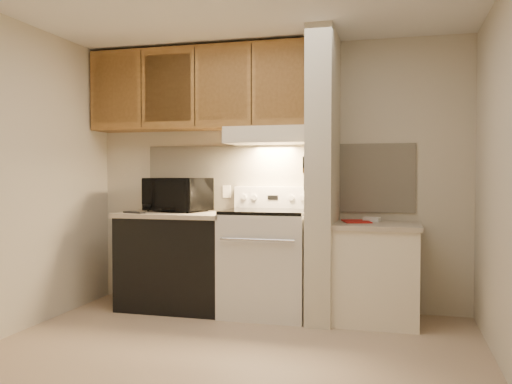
% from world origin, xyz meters
% --- Properties ---
extents(floor, '(3.60, 3.60, 0.00)m').
position_xyz_m(floor, '(0.00, 0.00, 0.00)').
color(floor, tan).
rests_on(floor, ground).
extents(wall_back, '(3.60, 2.50, 0.02)m').
position_xyz_m(wall_back, '(0.00, 1.50, 1.25)').
color(wall_back, beige).
rests_on(wall_back, floor).
extents(wall_left, '(0.02, 3.00, 2.50)m').
position_xyz_m(wall_left, '(-1.80, 0.00, 1.25)').
color(wall_left, beige).
rests_on(wall_left, floor).
extents(wall_right, '(0.02, 3.00, 2.50)m').
position_xyz_m(wall_right, '(1.80, 0.00, 1.25)').
color(wall_right, beige).
rests_on(wall_right, floor).
extents(backsplash, '(2.60, 0.02, 0.63)m').
position_xyz_m(backsplash, '(0.00, 1.49, 1.24)').
color(backsplash, beige).
rests_on(backsplash, wall_back).
extents(range_body, '(0.76, 0.65, 0.92)m').
position_xyz_m(range_body, '(0.00, 1.16, 0.46)').
color(range_body, silver).
rests_on(range_body, floor).
extents(oven_window, '(0.50, 0.01, 0.30)m').
position_xyz_m(oven_window, '(0.00, 0.84, 0.50)').
color(oven_window, black).
rests_on(oven_window, range_body).
extents(oven_handle, '(0.65, 0.02, 0.02)m').
position_xyz_m(oven_handle, '(0.00, 0.80, 0.72)').
color(oven_handle, silver).
rests_on(oven_handle, range_body).
extents(cooktop, '(0.74, 0.64, 0.03)m').
position_xyz_m(cooktop, '(0.00, 1.16, 0.94)').
color(cooktop, black).
rests_on(cooktop, range_body).
extents(range_backguard, '(0.76, 0.08, 0.20)m').
position_xyz_m(range_backguard, '(0.00, 1.44, 1.05)').
color(range_backguard, silver).
rests_on(range_backguard, range_body).
extents(range_display, '(0.10, 0.01, 0.04)m').
position_xyz_m(range_display, '(0.00, 1.40, 1.05)').
color(range_display, black).
rests_on(range_display, range_backguard).
extents(range_knob_left_outer, '(0.05, 0.02, 0.05)m').
position_xyz_m(range_knob_left_outer, '(-0.28, 1.40, 1.05)').
color(range_knob_left_outer, silver).
rests_on(range_knob_left_outer, range_backguard).
extents(range_knob_left_inner, '(0.05, 0.02, 0.05)m').
position_xyz_m(range_knob_left_inner, '(-0.18, 1.40, 1.05)').
color(range_knob_left_inner, silver).
rests_on(range_knob_left_inner, range_backguard).
extents(range_knob_right_inner, '(0.05, 0.02, 0.05)m').
position_xyz_m(range_knob_right_inner, '(0.18, 1.40, 1.05)').
color(range_knob_right_inner, silver).
rests_on(range_knob_right_inner, range_backguard).
extents(range_knob_right_outer, '(0.05, 0.02, 0.05)m').
position_xyz_m(range_knob_right_outer, '(0.28, 1.40, 1.05)').
color(range_knob_right_outer, silver).
rests_on(range_knob_right_outer, range_backguard).
extents(dishwasher_front, '(1.00, 0.63, 0.87)m').
position_xyz_m(dishwasher_front, '(-0.88, 1.17, 0.43)').
color(dishwasher_front, black).
rests_on(dishwasher_front, floor).
extents(left_countertop, '(1.04, 0.67, 0.04)m').
position_xyz_m(left_countertop, '(-0.88, 1.17, 0.89)').
color(left_countertop, '#B6A690').
rests_on(left_countertop, dishwasher_front).
extents(spoon_rest, '(0.23, 0.14, 0.02)m').
position_xyz_m(spoon_rest, '(-1.22, 0.97, 0.92)').
color(spoon_rest, black).
rests_on(spoon_rest, left_countertop).
extents(teal_jar, '(0.11, 0.11, 0.11)m').
position_xyz_m(teal_jar, '(-1.04, 1.39, 0.96)').
color(teal_jar, '#255D4F').
rests_on(teal_jar, left_countertop).
extents(outlet, '(0.08, 0.01, 0.12)m').
position_xyz_m(outlet, '(-0.48, 1.48, 1.10)').
color(outlet, '#EFE5CC').
rests_on(outlet, backsplash).
extents(microwave, '(0.66, 0.53, 0.32)m').
position_xyz_m(microwave, '(-0.93, 1.31, 1.07)').
color(microwave, black).
rests_on(microwave, left_countertop).
extents(partition_pillar, '(0.22, 0.70, 2.50)m').
position_xyz_m(partition_pillar, '(0.51, 1.15, 1.25)').
color(partition_pillar, beige).
rests_on(partition_pillar, floor).
extents(pillar_trim, '(0.01, 0.70, 0.04)m').
position_xyz_m(pillar_trim, '(0.39, 1.15, 1.30)').
color(pillar_trim, olive).
rests_on(pillar_trim, partition_pillar).
extents(knife_strip, '(0.02, 0.42, 0.04)m').
position_xyz_m(knife_strip, '(0.39, 1.10, 1.32)').
color(knife_strip, black).
rests_on(knife_strip, partition_pillar).
extents(knife_blade_a, '(0.01, 0.03, 0.16)m').
position_xyz_m(knife_blade_a, '(0.38, 0.95, 1.22)').
color(knife_blade_a, silver).
rests_on(knife_blade_a, knife_strip).
extents(knife_handle_a, '(0.02, 0.02, 0.10)m').
position_xyz_m(knife_handle_a, '(0.38, 0.93, 1.37)').
color(knife_handle_a, black).
rests_on(knife_handle_a, knife_strip).
extents(knife_blade_b, '(0.01, 0.04, 0.18)m').
position_xyz_m(knife_blade_b, '(0.38, 1.01, 1.21)').
color(knife_blade_b, silver).
rests_on(knife_blade_b, knife_strip).
extents(knife_handle_b, '(0.02, 0.02, 0.10)m').
position_xyz_m(knife_handle_b, '(0.38, 1.03, 1.37)').
color(knife_handle_b, black).
rests_on(knife_handle_b, knife_strip).
extents(knife_blade_c, '(0.01, 0.04, 0.20)m').
position_xyz_m(knife_blade_c, '(0.38, 1.09, 1.20)').
color(knife_blade_c, silver).
rests_on(knife_blade_c, knife_strip).
extents(knife_handle_c, '(0.02, 0.02, 0.10)m').
position_xyz_m(knife_handle_c, '(0.38, 1.11, 1.37)').
color(knife_handle_c, black).
rests_on(knife_handle_c, knife_strip).
extents(knife_blade_d, '(0.01, 0.04, 0.16)m').
position_xyz_m(knife_blade_d, '(0.38, 1.17, 1.22)').
color(knife_blade_d, silver).
rests_on(knife_blade_d, knife_strip).
extents(knife_handle_d, '(0.02, 0.02, 0.10)m').
position_xyz_m(knife_handle_d, '(0.38, 1.18, 1.37)').
color(knife_handle_d, black).
rests_on(knife_handle_d, knife_strip).
extents(knife_blade_e, '(0.01, 0.04, 0.18)m').
position_xyz_m(knife_blade_e, '(0.38, 1.26, 1.21)').
color(knife_blade_e, silver).
rests_on(knife_blade_e, knife_strip).
extents(knife_handle_e, '(0.02, 0.02, 0.10)m').
position_xyz_m(knife_handle_e, '(0.38, 1.26, 1.37)').
color(knife_handle_e, black).
rests_on(knife_handle_e, knife_strip).
extents(oven_mitt, '(0.03, 0.10, 0.24)m').
position_xyz_m(oven_mitt, '(0.38, 1.32, 1.18)').
color(oven_mitt, gray).
rests_on(oven_mitt, partition_pillar).
extents(right_cab_base, '(0.70, 0.60, 0.81)m').
position_xyz_m(right_cab_base, '(0.97, 1.15, 0.40)').
color(right_cab_base, '#EFE5CC').
rests_on(right_cab_base, floor).
extents(right_countertop, '(0.74, 0.64, 0.04)m').
position_xyz_m(right_countertop, '(0.97, 1.15, 0.83)').
color(right_countertop, '#B6A690').
rests_on(right_countertop, right_cab_base).
extents(red_folder, '(0.29, 0.35, 0.01)m').
position_xyz_m(red_folder, '(0.79, 1.25, 0.86)').
color(red_folder, '#AF1914').
rests_on(red_folder, right_countertop).
extents(white_box, '(0.16, 0.12, 0.04)m').
position_xyz_m(white_box, '(0.92, 1.33, 0.87)').
color(white_box, white).
rests_on(white_box, right_countertop).
extents(range_hood, '(0.78, 0.44, 0.15)m').
position_xyz_m(range_hood, '(0.00, 1.28, 1.62)').
color(range_hood, '#EFE5CC').
rests_on(range_hood, upper_cabinets).
extents(hood_lip, '(0.78, 0.04, 0.06)m').
position_xyz_m(hood_lip, '(0.00, 1.07, 1.58)').
color(hood_lip, '#EFE5CC').
rests_on(hood_lip, range_hood).
extents(upper_cabinets, '(2.18, 0.33, 0.77)m').
position_xyz_m(upper_cabinets, '(-0.69, 1.32, 2.08)').
color(upper_cabinets, olive).
rests_on(upper_cabinets, wall_back).
extents(cab_door_a, '(0.46, 0.01, 0.63)m').
position_xyz_m(cab_door_a, '(-1.51, 1.17, 2.08)').
color(cab_door_a, olive).
rests_on(cab_door_a, upper_cabinets).
extents(cab_gap_a, '(0.01, 0.01, 0.73)m').
position_xyz_m(cab_gap_a, '(-1.23, 1.16, 2.08)').
color(cab_gap_a, black).
rests_on(cab_gap_a, upper_cabinets).
extents(cab_door_b, '(0.46, 0.01, 0.63)m').
position_xyz_m(cab_door_b, '(-0.96, 1.17, 2.08)').
color(cab_door_b, olive).
rests_on(cab_door_b, upper_cabinets).
extents(cab_gap_b, '(0.01, 0.01, 0.73)m').
position_xyz_m(cab_gap_b, '(-0.69, 1.16, 2.08)').
color(cab_gap_b, black).
rests_on(cab_gap_b, upper_cabinets).
extents(cab_door_c, '(0.46, 0.01, 0.63)m').
position_xyz_m(cab_door_c, '(-0.42, 1.17, 2.08)').
color(cab_door_c, olive).
rests_on(cab_door_c, upper_cabinets).
extents(cab_gap_c, '(0.01, 0.01, 0.73)m').
position_xyz_m(cab_gap_c, '(-0.14, 1.16, 2.08)').
color(cab_gap_c, black).
rests_on(cab_gap_c, upper_cabinets).
extents(cab_door_d, '(0.46, 0.01, 0.63)m').
position_xyz_m(cab_door_d, '(0.13, 1.17, 2.08)').
color(cab_door_d, olive).
rests_on(cab_door_d, upper_cabinets).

